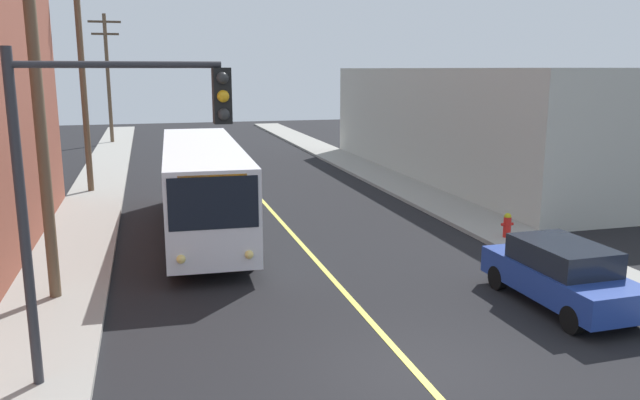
# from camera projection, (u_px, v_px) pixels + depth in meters

# --- Properties ---
(ground_plane) EXTENTS (120.00, 120.00, 0.00)m
(ground_plane) POSITION_uv_depth(u_px,v_px,m) (416.00, 373.00, 12.19)
(ground_plane) COLOR black
(sidewalk_left) EXTENTS (2.50, 90.00, 0.15)m
(sidewalk_left) POSITION_uv_depth(u_px,v_px,m) (73.00, 254.00, 19.74)
(sidewalk_left) COLOR gray
(sidewalk_left) RESTS_ON ground
(sidewalk_right) EXTENTS (2.50, 90.00, 0.15)m
(sidewalk_right) POSITION_uv_depth(u_px,v_px,m) (486.00, 224.00, 23.49)
(sidewalk_right) COLOR gray
(sidewalk_right) RESTS_ON ground
(lane_stripe_center) EXTENTS (0.16, 60.00, 0.01)m
(lane_stripe_center) POSITION_uv_depth(u_px,v_px,m) (270.00, 209.00, 26.35)
(lane_stripe_center) COLOR #D8CC4C
(lane_stripe_center) RESTS_ON ground
(building_right_warehouse) EXTENTS (12.00, 24.15, 5.81)m
(building_right_warehouse) POSITION_uv_depth(u_px,v_px,m) (508.00, 122.00, 34.78)
(building_right_warehouse) COLOR #B2B2A8
(building_right_warehouse) RESTS_ON ground
(city_bus) EXTENTS (2.97, 12.22, 3.20)m
(city_bus) POSITION_uv_depth(u_px,v_px,m) (202.00, 183.00, 22.16)
(city_bus) COLOR silver
(city_bus) RESTS_ON ground
(parked_car_blue) EXTENTS (1.91, 4.44, 1.62)m
(parked_car_blue) POSITION_uv_depth(u_px,v_px,m) (561.00, 273.00, 15.47)
(parked_car_blue) COLOR navy
(parked_car_blue) RESTS_ON ground
(utility_pole_near) EXTENTS (2.40, 0.28, 11.69)m
(utility_pole_near) POSITION_uv_depth(u_px,v_px,m) (32.00, 36.00, 14.58)
(utility_pole_near) COLOR brown
(utility_pole_near) RESTS_ON sidewalk_left
(utility_pole_mid) EXTENTS (2.40, 0.28, 10.64)m
(utility_pole_mid) POSITION_uv_depth(u_px,v_px,m) (82.00, 64.00, 28.46)
(utility_pole_mid) COLOR brown
(utility_pole_mid) RESTS_ON sidewalk_left
(utility_pole_far) EXTENTS (2.40, 0.28, 9.72)m
(utility_pole_far) POSITION_uv_depth(u_px,v_px,m) (108.00, 72.00, 48.32)
(utility_pole_far) COLOR brown
(utility_pole_far) RESTS_ON sidewalk_left
(traffic_signal_left_corner) EXTENTS (3.75, 0.48, 6.00)m
(traffic_signal_left_corner) POSITION_uv_depth(u_px,v_px,m) (112.00, 154.00, 11.04)
(traffic_signal_left_corner) COLOR #2D2D33
(traffic_signal_left_corner) RESTS_ON sidewalk_left
(fire_hydrant) EXTENTS (0.44, 0.26, 0.84)m
(fire_hydrant) POSITION_uv_depth(u_px,v_px,m) (507.00, 225.00, 21.36)
(fire_hydrant) COLOR red
(fire_hydrant) RESTS_ON sidewalk_right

